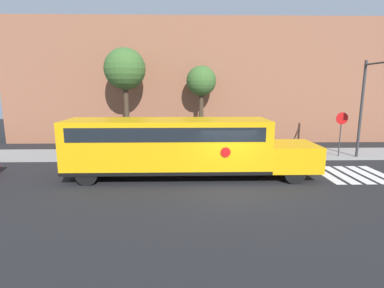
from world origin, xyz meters
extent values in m
plane|color=black|center=(0.00, 0.00, 0.00)|extent=(60.00, 60.00, 0.00)
cube|color=gray|center=(0.00, 6.50, 0.07)|extent=(44.00, 3.00, 0.15)
cube|color=#935B42|center=(0.00, 13.00, 4.81)|extent=(32.00, 4.00, 9.62)
cube|color=white|center=(5.20, 2.00, 0.00)|extent=(0.50, 3.20, 0.01)
cube|color=white|center=(5.90, 2.00, 0.00)|extent=(0.50, 3.20, 0.01)
cube|color=white|center=(6.60, 2.00, 0.00)|extent=(0.50, 3.20, 0.01)
cube|color=white|center=(7.30, 2.00, 0.00)|extent=(0.50, 3.20, 0.01)
cube|color=white|center=(8.00, 2.00, 0.00)|extent=(0.50, 3.20, 0.01)
cube|color=#EAA80F|center=(-2.79, 1.73, 1.65)|extent=(9.59, 2.50, 2.41)
cube|color=#EAA80F|center=(3.20, 1.73, 1.06)|extent=(2.38, 2.50, 1.22)
cube|color=black|center=(-2.79, 1.73, 0.53)|extent=(9.59, 2.54, 0.16)
cube|color=black|center=(-2.79, 1.73, 2.31)|extent=(8.83, 2.53, 0.64)
cylinder|color=red|center=(-0.15, 0.44, 1.53)|extent=(0.44, 0.02, 0.44)
cylinder|color=black|center=(3.08, 2.81, 0.50)|extent=(1.00, 0.30, 1.00)
cylinder|color=black|center=(3.08, 0.65, 0.50)|extent=(1.00, 0.30, 1.00)
cylinder|color=black|center=(-6.39, 2.81, 0.50)|extent=(1.00, 0.30, 1.00)
cylinder|color=black|center=(-6.39, 0.65, 0.50)|extent=(1.00, 0.30, 1.00)
cylinder|color=#38383A|center=(7.62, 5.51, 1.27)|extent=(0.07, 0.07, 2.54)
cylinder|color=red|center=(7.62, 5.47, 2.51)|extent=(0.74, 0.03, 0.74)
cylinder|color=#38383A|center=(8.64, 5.29, 2.96)|extent=(0.16, 0.16, 5.91)
cylinder|color=#38383A|center=(8.64, 3.82, 5.66)|extent=(0.10, 2.94, 0.10)
cylinder|color=#423323|center=(-6.09, 8.99, 2.38)|extent=(0.35, 0.35, 4.76)
sphere|color=#3D662D|center=(-6.09, 8.99, 5.62)|extent=(2.87, 2.87, 2.87)
cylinder|color=#423323|center=(-0.74, 9.64, 2.09)|extent=(0.34, 0.34, 4.18)
sphere|color=#3D662D|center=(-0.74, 9.64, 4.83)|extent=(2.16, 2.16, 2.16)
camera|label=1|loc=(-1.96, -12.45, 4.35)|focal=28.00mm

